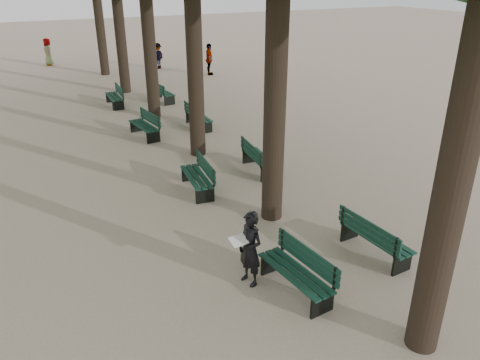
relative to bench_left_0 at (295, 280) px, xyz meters
name	(u,v)px	position (x,y,z in m)	size (l,w,h in m)	color
ground	(282,301)	(-0.37, -0.13, -0.27)	(120.00, 120.00, 0.00)	tan
bench_left_0	(295,280)	(0.00, 0.00, 0.00)	(0.74, 1.85, 0.92)	black
bench_left_1	(197,182)	(0.00, 5.12, 0.00)	(0.77, 1.85, 0.92)	black
bench_left_2	(145,130)	(0.00, 10.42, 0.00)	(0.79, 1.86, 0.92)	black
bench_left_3	(115,100)	(0.00, 15.35, 0.00)	(0.63, 1.82, 0.92)	black
bench_right_0	(375,244)	(2.27, 0.32, 0.00)	(0.68, 1.83, 0.92)	black
bench_right_1	(259,163)	(2.27, 5.59, 0.00)	(0.78, 1.85, 0.92)	black
bench_right_2	(199,121)	(2.27, 10.61, 0.00)	(0.61, 1.81, 0.92)	black
bench_right_3	(163,96)	(2.27, 15.17, 0.00)	(0.71, 1.84, 0.92)	black
man_with_map	(250,249)	(-0.65, 0.66, 0.52)	(0.67, 0.69, 1.58)	black
pedestrian_d	(48,52)	(-1.51, 27.57, 0.59)	(0.85, 0.35, 1.73)	#262628
pedestrian_b	(158,56)	(4.57, 23.23, 0.52)	(1.03, 0.32, 1.59)	#262628
pedestrian_c	(209,59)	(6.72, 19.93, 0.65)	(1.08, 0.37, 1.84)	#262628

